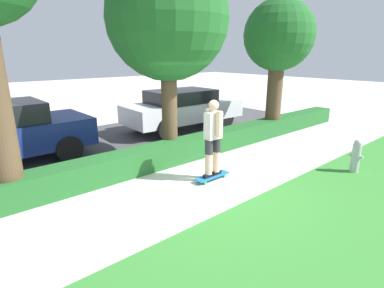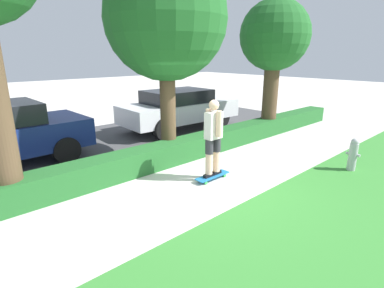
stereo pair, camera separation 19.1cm
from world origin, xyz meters
name	(u,v)px [view 2 (the right image)]	position (x,y,z in m)	size (l,w,h in m)	color
ground_plane	(206,186)	(0.00, 0.00, 0.00)	(60.00, 60.00, 0.00)	beige
grass_lawn_strip	(359,253)	(0.00, -3.00, 0.01)	(16.23, 4.00, 0.01)	#388433
street_asphalt	(111,143)	(0.00, 4.20, 0.00)	(16.23, 5.00, 0.01)	#474749
hedge_row	(161,155)	(0.00, 1.60, 0.27)	(16.23, 0.60, 0.55)	#236028
skateboard	(212,176)	(0.34, 0.15, 0.08)	(0.87, 0.24, 0.09)	#1E6BAD
skater_person	(213,136)	(0.34, 0.15, 0.98)	(0.50, 0.43, 1.66)	black
tree_mid	(166,20)	(0.49, 1.90, 3.42)	(2.89, 2.89, 4.90)	brown
tree_far	(274,39)	(4.61, 1.62, 3.12)	(2.22, 2.22, 4.34)	brown
parked_car_middle	(180,108)	(2.79, 4.19, 0.78)	(4.44, 1.90, 1.44)	silver
fire_hydrant	(353,154)	(3.16, -1.69, 0.40)	(0.19, 0.31, 0.79)	#ADADB2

